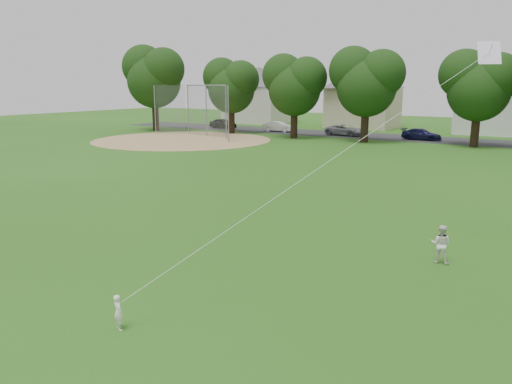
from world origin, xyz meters
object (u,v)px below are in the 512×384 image
Objects in this scene: kite at (337,156)px; baseball_backstop at (202,111)px; toddler at (118,312)px; older_boy at (441,244)px.

baseball_backstop is (-28.61, 29.78, -0.87)m from kite.
toddler is 10.00m from older_boy.
kite reaches higher than older_boy.
older_boy reaches higher than toddler.
kite is (-2.35, -2.95, 2.97)m from older_boy.
older_boy is 0.10× the size of baseball_backstop.
toddler is 7.02m from kite.
older_boy is at bearing 51.48° from kite.
baseball_backstop reaches higher than toddler.
older_boy is (5.19, 8.54, 0.19)m from toddler.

